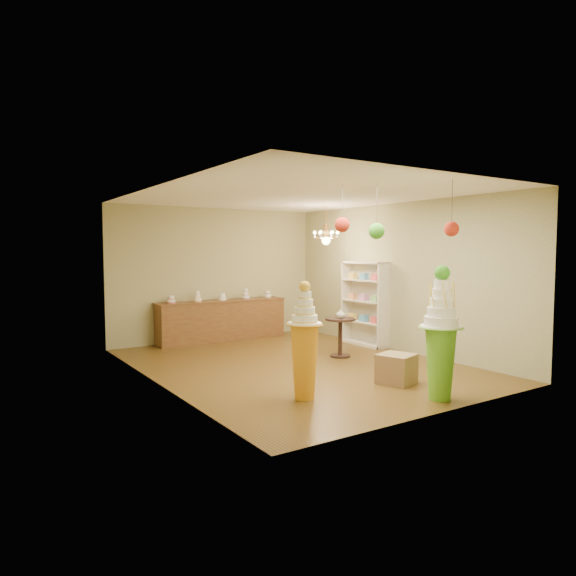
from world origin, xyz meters
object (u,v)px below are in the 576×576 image
sideboard (222,320)px  round_table (340,332)px  pedestal_green (441,345)px  pedestal_orange (305,351)px

sideboard → round_table: size_ratio=4.05×
pedestal_green → sideboard: pedestal_green is taller
pedestal_orange → pedestal_green: bearing=-34.9°
sideboard → round_table: sideboard is taller
pedestal_orange → sideboard: pedestal_orange is taller
pedestal_orange → round_table: bearing=41.1°
pedestal_green → round_table: size_ratio=2.46×
pedestal_green → pedestal_orange: (-1.52, 1.06, -0.10)m
pedestal_orange → sideboard: (1.07, 4.76, -0.18)m
round_table → pedestal_green: bearing=-102.5°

